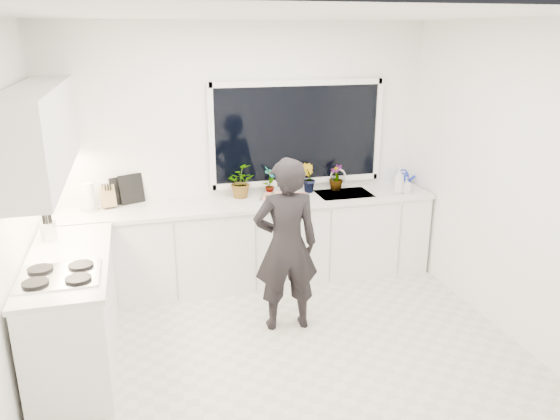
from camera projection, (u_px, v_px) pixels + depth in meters
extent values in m
cube|color=beige|center=(286.00, 355.00, 4.60)|extent=(4.00, 3.50, 0.02)
cube|color=white|center=(242.00, 154.00, 5.79)|extent=(4.00, 0.02, 2.70)
cube|color=white|center=(1.00, 224.00, 3.69)|extent=(0.02, 3.50, 2.70)
cube|color=white|center=(513.00, 184.00, 4.67)|extent=(0.02, 3.50, 2.70)
cube|color=white|center=(288.00, 13.00, 3.75)|extent=(4.00, 3.50, 0.02)
cube|color=black|center=(298.00, 133.00, 5.85)|extent=(1.80, 0.02, 1.00)
cube|color=white|center=(250.00, 244.00, 5.79)|extent=(3.92, 0.58, 0.88)
cube|color=white|center=(75.00, 313.00, 4.37)|extent=(0.58, 1.60, 0.88)
cube|color=silver|center=(249.00, 203.00, 5.64)|extent=(3.94, 0.62, 0.04)
cube|color=silver|center=(68.00, 260.00, 4.23)|extent=(0.62, 1.60, 0.04)
cube|color=white|center=(41.00, 132.00, 4.23)|extent=(0.34, 2.10, 0.70)
cube|color=silver|center=(344.00, 198.00, 5.92)|extent=(0.58, 0.42, 0.14)
cylinder|color=silver|center=(338.00, 179.00, 6.05)|extent=(0.03, 0.03, 0.22)
cube|color=black|center=(59.00, 275.00, 3.89)|extent=(0.56, 0.48, 0.03)
imported|color=black|center=(286.00, 245.00, 4.80)|extent=(0.60, 0.42, 1.59)
cube|color=#BABABE|center=(284.00, 198.00, 5.70)|extent=(0.57, 0.50, 0.03)
cube|color=red|center=(284.00, 196.00, 5.70)|extent=(0.52, 0.45, 0.01)
cylinder|color=#1328B3|center=(402.00, 179.00, 6.22)|extent=(0.16, 0.16, 0.13)
cylinder|color=silver|center=(89.00, 198.00, 5.31)|extent=(0.14, 0.14, 0.26)
cube|color=#A07B4A|center=(108.00, 197.00, 5.40)|extent=(0.15, 0.13, 0.22)
cylinder|color=#B7B6BB|center=(49.00, 231.00, 4.57)|extent=(0.15, 0.15, 0.16)
cube|color=black|center=(121.00, 190.00, 5.51)|extent=(0.21, 0.10, 0.28)
cube|color=black|center=(131.00, 189.00, 5.53)|extent=(0.24, 0.11, 0.30)
imported|color=#26662D|center=(239.00, 182.00, 5.72)|extent=(0.34, 0.37, 0.34)
imported|color=#26662D|center=(270.00, 181.00, 5.81)|extent=(0.18, 0.20, 0.31)
imported|color=#26662D|center=(308.00, 178.00, 5.91)|extent=(0.22, 0.22, 0.31)
imported|color=#26662D|center=(336.00, 177.00, 5.99)|extent=(0.19, 0.19, 0.28)
imported|color=#D8BF66|center=(399.00, 181.00, 5.86)|extent=(0.12, 0.12, 0.28)
imported|color=#D8BF66|center=(406.00, 185.00, 5.90)|extent=(0.09, 0.10, 0.17)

